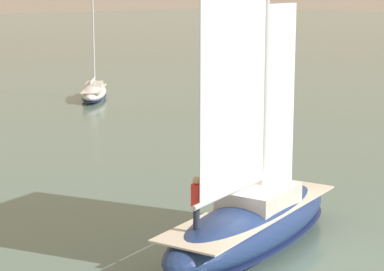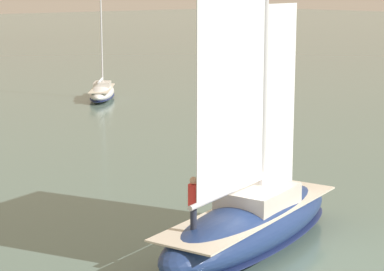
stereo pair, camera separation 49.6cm
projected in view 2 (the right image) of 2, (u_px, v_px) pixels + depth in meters
ground_plane at (250, 249)px, 25.08m from camera, size 400.00×400.00×0.00m
sailboat_main at (251, 218)px, 24.88m from camera, size 10.28×5.35×13.60m
sailboat_moored_near_marina at (102, 92)px, 57.96m from camera, size 5.46×6.01×8.75m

